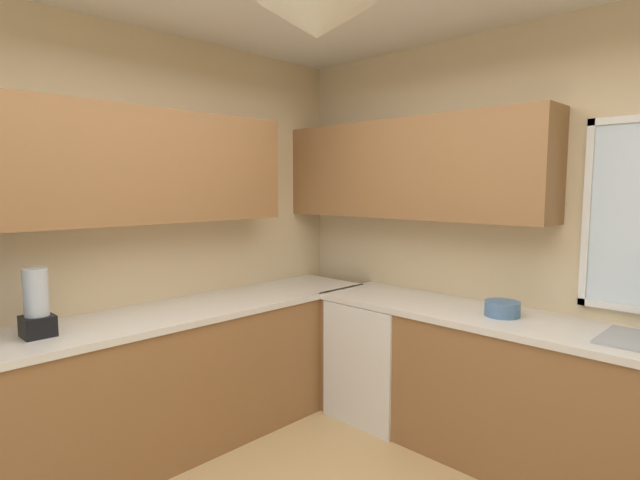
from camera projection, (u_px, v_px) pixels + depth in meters
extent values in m
cube|color=beige|center=(526.00, 238.00, 3.21)|extent=(3.80, 0.06, 2.69)
cube|color=beige|center=(109.00, 239.00, 3.17)|extent=(0.06, 3.88, 2.69)
cube|color=white|center=(587.00, 213.00, 2.91)|extent=(0.04, 0.04, 1.08)
cube|color=olive|center=(84.00, 165.00, 2.84)|extent=(0.32, 2.63, 0.70)
cube|color=olive|center=(407.00, 170.00, 3.59)|extent=(2.08, 0.32, 0.70)
cone|color=silver|center=(317.00, 18.00, 1.76)|extent=(0.44, 0.44, 0.14)
cube|color=olive|center=(139.00, 393.00, 3.03)|extent=(0.62, 3.46, 0.86)
cube|color=silver|center=(136.00, 321.00, 2.98)|extent=(0.65, 3.49, 0.04)
cube|color=olive|center=(531.00, 400.00, 2.93)|extent=(2.86, 0.62, 0.86)
cube|color=silver|center=(535.00, 325.00, 2.88)|extent=(2.89, 0.65, 0.04)
cube|color=white|center=(381.00, 358.00, 3.66)|extent=(0.60, 0.60, 0.85)
cylinder|color=#4C7099|center=(502.00, 309.00, 3.01)|extent=(0.21, 0.21, 0.09)
cube|color=black|center=(38.00, 326.00, 2.60)|extent=(0.15, 0.15, 0.11)
cylinder|color=#B2BCC6|center=(36.00, 292.00, 2.58)|extent=(0.12, 0.12, 0.25)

